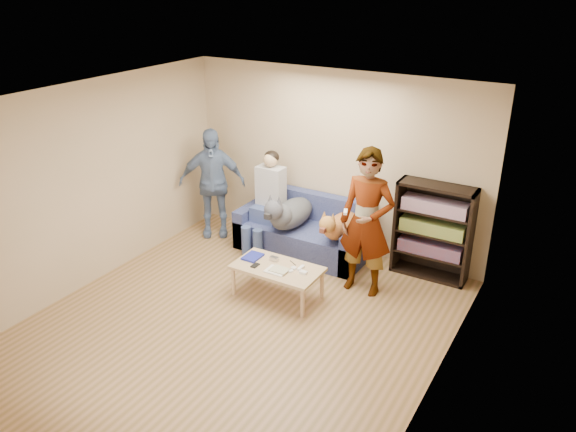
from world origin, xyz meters
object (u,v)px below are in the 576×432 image
Objects in this scene: person_seated at (267,197)px; dog_gray at (289,213)px; coffee_table at (277,270)px; bookshelf at (433,229)px; person_standing_right at (367,223)px; dog_tan at (339,226)px; notebook_blue at (253,257)px; camera_silver at (274,259)px; person_standing_left at (212,183)px; sofa at (304,233)px.

person_seated reaches higher than dog_gray.
person_seated is at bearing 127.15° from coffee_table.
coffee_table is 2.14m from bookshelf.
person_standing_right is 0.77m from dog_tan.
person_seated is at bearing 164.01° from person_standing_right.
camera_silver is at bearing 14.04° from notebook_blue.
bookshelf reaches higher than dog_tan.
person_seated is at bearing 178.14° from dog_tan.
person_standing_right reaches higher than person_standing_left.
dog_tan is (0.71, 1.06, 0.18)m from notebook_blue.
sofa is at bearing 165.29° from dog_tan.
person_seated is 1.29× the size of dog_tan.
person_seated is 1.34× the size of coffee_table.
notebook_blue is 2.36× the size of camera_silver.
notebook_blue is at bearing -165.96° from camera_silver.
dog_gray is (-0.34, 0.94, 0.20)m from camera_silver.
bookshelf is at bearing -25.64° from person_standing_left.
camera_silver is at bearing -80.20° from sofa.
person_standing_left is 1.79m from notebook_blue.
bookshelf is at bearing 51.07° from person_standing_right.
dog_gray reaches higher than dog_tan.
person_standing_left is at bearing 150.55° from camera_silver.
person_standing_right reaches higher than dog_tan.
dog_gray reaches higher than coffee_table.
person_standing_right is 1.80m from person_seated.
person_standing_right reaches higher than camera_silver.
notebook_blue is (-1.26, -0.65, -0.51)m from person_standing_right.
coffee_table is (0.32, -1.28, 0.09)m from sofa.
sofa reaches higher than camera_silver.
person_standing_right is 1.66× the size of dog_tan.
coffee_table is (0.12, -0.12, -0.07)m from camera_silver.
person_standing_left reaches higher than dog_gray.
camera_silver is at bearing -150.89° from person_standing_right.
sofa is 1.86m from bookshelf.
person_standing_right is at bearing -36.32° from dog_tan.
sofa is (0.08, 1.23, -0.15)m from notebook_blue.
sofa is at bearing 86.26° from notebook_blue.
person_standing_left is at bearing 144.02° from notebook_blue.
person_standing_right is 7.28× the size of notebook_blue.
person_standing_left is 3.33m from bookshelf.
person_standing_right is at bearing -14.44° from person_seated.
camera_silver is at bearing -62.61° from person_standing_left.
person_standing_left reaches higher than notebook_blue.
sofa is at bearing 104.06° from coffee_table.
dog_tan is 0.88× the size of bookshelf.
sofa is 1.46× the size of bookshelf.
notebook_blue reaches higher than coffee_table.
camera_silver is (0.28, 0.07, 0.01)m from notebook_blue.
notebook_blue is 0.23× the size of dog_tan.
person_standing_left reaches higher than sofa.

